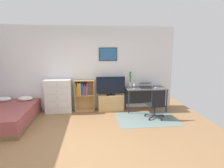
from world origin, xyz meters
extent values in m
plane|color=#936B44|center=(0.00, 0.00, 0.00)|extent=(7.20, 7.20, 0.00)
cube|color=white|center=(0.00, 2.43, 1.35)|extent=(6.12, 0.06, 2.70)
cube|color=black|center=(0.87, 2.38, 1.81)|extent=(0.59, 0.02, 0.42)
cube|color=#285B93|center=(0.87, 2.37, 1.81)|extent=(0.55, 0.01, 0.38)
cube|color=slate|center=(1.87, 1.26, 0.00)|extent=(1.70, 1.20, 0.01)
cube|color=brown|center=(-2.00, 1.33, 0.05)|extent=(1.46, 2.07, 0.10)
cube|color=#9E4C4C|center=(-2.00, 1.33, 0.26)|extent=(1.42, 2.03, 0.33)
ellipsoid|color=white|center=(-2.33, 2.10, 0.49)|extent=(0.44, 0.29, 0.14)
ellipsoid|color=white|center=(-1.70, 2.10, 0.49)|extent=(0.44, 0.29, 0.14)
cube|color=silver|center=(-0.71, 2.16, 0.53)|extent=(0.80, 0.42, 1.05)
cube|color=silver|center=(-0.71, 1.94, 0.11)|extent=(0.76, 0.01, 0.19)
sphere|color=#A59E8C|center=(-0.71, 1.93, 0.11)|extent=(0.03, 0.03, 0.03)
cube|color=silver|center=(-0.71, 1.94, 0.32)|extent=(0.76, 0.01, 0.19)
sphere|color=#A59E8C|center=(-0.71, 1.93, 0.32)|extent=(0.03, 0.03, 0.03)
cube|color=silver|center=(-0.71, 1.94, 0.53)|extent=(0.76, 0.01, 0.19)
sphere|color=#A59E8C|center=(-0.71, 1.93, 0.53)|extent=(0.03, 0.03, 0.03)
cube|color=silver|center=(-0.71, 1.94, 0.73)|extent=(0.76, 0.01, 0.19)
sphere|color=#A59E8C|center=(-0.71, 1.93, 0.73)|extent=(0.03, 0.03, 0.03)
cube|color=silver|center=(-0.71, 1.94, 0.94)|extent=(0.76, 0.01, 0.19)
sphere|color=#A59E8C|center=(-0.71, 1.93, 0.94)|extent=(0.03, 0.03, 0.03)
cube|color=tan|center=(-0.21, 2.22, 0.50)|extent=(0.02, 0.30, 1.01)
cube|color=tan|center=(0.39, 2.22, 0.50)|extent=(0.02, 0.30, 1.01)
cube|color=tan|center=(0.09, 2.22, 0.01)|extent=(0.62, 0.30, 0.02)
cube|color=tan|center=(0.09, 2.22, 0.52)|extent=(0.58, 0.30, 0.02)
cube|color=tan|center=(0.09, 2.22, 1.00)|extent=(0.58, 0.30, 0.02)
cube|color=tan|center=(0.09, 2.37, 0.50)|extent=(0.62, 0.01, 1.01)
cube|color=#2D8C4C|center=(-0.17, 2.17, 0.73)|extent=(0.03, 0.18, 0.40)
cube|color=orange|center=(-0.14, 2.18, 0.68)|extent=(0.02, 0.20, 0.30)
cube|color=orange|center=(-0.11, 2.20, 0.74)|extent=(0.03, 0.24, 0.41)
cube|color=orange|center=(-0.07, 2.17, 0.72)|extent=(0.03, 0.18, 0.38)
cube|color=gold|center=(-0.04, 2.18, 0.73)|extent=(0.03, 0.20, 0.39)
cube|color=#1E519E|center=(-0.01, 2.19, 0.74)|extent=(0.02, 0.21, 0.42)
cube|color=#1E519E|center=(0.02, 2.18, 0.71)|extent=(0.02, 0.20, 0.35)
cube|color=#1E519E|center=(0.05, 2.20, 0.73)|extent=(0.02, 0.23, 0.40)
cube|color=red|center=(0.08, 2.16, 0.68)|extent=(0.03, 0.17, 0.29)
cube|color=#8C388C|center=(0.11, 2.20, 0.71)|extent=(0.03, 0.23, 0.35)
cube|color=#2D8C4C|center=(0.15, 2.18, 0.68)|extent=(0.03, 0.21, 0.30)
cube|color=#8C388C|center=(0.18, 2.19, 0.72)|extent=(0.03, 0.22, 0.38)
cube|color=tan|center=(0.93, 2.17, 0.25)|extent=(0.81, 0.40, 0.51)
cube|color=tan|center=(0.93, 1.97, 0.25)|extent=(0.81, 0.01, 0.02)
cube|color=black|center=(0.93, 2.15, 0.52)|extent=(0.28, 0.16, 0.02)
cube|color=black|center=(0.93, 2.15, 0.55)|extent=(0.06, 0.04, 0.05)
cube|color=black|center=(0.93, 2.15, 0.84)|extent=(0.92, 0.02, 0.55)
cube|color=black|center=(0.93, 2.14, 0.84)|extent=(0.89, 0.01, 0.52)
cube|color=#4C4C4F|center=(2.07, 2.07, 0.72)|extent=(1.28, 0.61, 0.03)
cube|color=#2D2D30|center=(1.46, 1.79, 0.35)|extent=(0.03, 0.03, 0.71)
cube|color=#2D2D30|center=(2.68, 1.79, 0.35)|extent=(0.03, 0.03, 0.71)
cube|color=#2D2D30|center=(1.46, 2.34, 0.35)|extent=(0.03, 0.03, 0.71)
cube|color=#2D2D30|center=(2.68, 2.34, 0.35)|extent=(0.03, 0.03, 0.71)
cube|color=#2D2D30|center=(2.07, 2.36, 0.39)|extent=(1.22, 0.02, 0.50)
cylinder|color=#232326|center=(2.41, 1.35, 0.03)|extent=(0.05, 0.05, 0.05)
cube|color=#232326|center=(2.27, 1.34, 0.07)|extent=(0.28, 0.06, 0.02)
cylinder|color=#232326|center=(2.19, 1.60, 0.03)|extent=(0.05, 0.05, 0.05)
cube|color=#232326|center=(2.16, 1.46, 0.07)|extent=(0.09, 0.28, 0.02)
cylinder|color=#232326|center=(1.89, 1.46, 0.03)|extent=(0.05, 0.05, 0.05)
cube|color=#232326|center=(2.01, 1.39, 0.07)|extent=(0.26, 0.17, 0.02)
cylinder|color=#232326|center=(1.92, 1.14, 0.03)|extent=(0.05, 0.05, 0.05)
cube|color=#232326|center=(2.03, 1.23, 0.07)|extent=(0.23, 0.21, 0.02)
cylinder|color=#232326|center=(2.24, 1.07, 0.03)|extent=(0.05, 0.05, 0.05)
cube|color=#232326|center=(2.19, 1.20, 0.07)|extent=(0.14, 0.27, 0.02)
cylinder|color=#232326|center=(2.13, 1.32, 0.23)|extent=(0.04, 0.04, 0.30)
cube|color=black|center=(2.13, 1.32, 0.40)|extent=(0.48, 0.48, 0.03)
cube|color=black|center=(2.15, 1.13, 0.64)|extent=(0.40, 0.08, 0.45)
cube|color=black|center=(2.08, 2.05, 0.75)|extent=(0.39, 0.28, 0.01)
cube|color=black|center=(2.08, 2.04, 0.75)|extent=(0.37, 0.26, 0.00)
cube|color=black|center=(2.09, 2.21, 0.87)|extent=(0.39, 0.26, 0.07)
cube|color=black|center=(2.09, 2.20, 0.87)|extent=(0.37, 0.24, 0.06)
ellipsoid|color=silver|center=(2.36, 1.97, 0.76)|extent=(0.06, 0.10, 0.03)
cylinder|color=silver|center=(1.59, 2.26, 0.82)|extent=(0.09, 0.09, 0.16)
cylinder|color=#3D8438|center=(1.60, 2.26, 1.00)|extent=(0.01, 0.01, 0.43)
sphere|color=#308B2C|center=(1.60, 2.26, 1.22)|extent=(0.07, 0.07, 0.07)
cylinder|color=#3D8438|center=(1.59, 2.28, 1.00)|extent=(0.01, 0.01, 0.43)
sphere|color=#308B2C|center=(1.59, 2.28, 1.21)|extent=(0.07, 0.07, 0.07)
cylinder|color=#3D8438|center=(1.58, 2.26, 0.97)|extent=(0.01, 0.01, 0.36)
sphere|color=#308B2C|center=(1.58, 2.26, 1.15)|extent=(0.07, 0.07, 0.07)
cylinder|color=#3D8438|center=(1.60, 2.23, 0.94)|extent=(0.01, 0.01, 0.30)
sphere|color=#308B2C|center=(1.60, 2.23, 1.09)|extent=(0.07, 0.07, 0.07)
cylinder|color=silver|center=(1.66, 1.97, 0.74)|extent=(0.06, 0.06, 0.01)
cylinder|color=silver|center=(1.66, 1.97, 0.80)|extent=(0.01, 0.01, 0.10)
cone|color=silver|center=(1.66, 1.97, 0.88)|extent=(0.07, 0.07, 0.07)
camera|label=1|loc=(0.34, -3.58, 1.95)|focal=29.36mm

